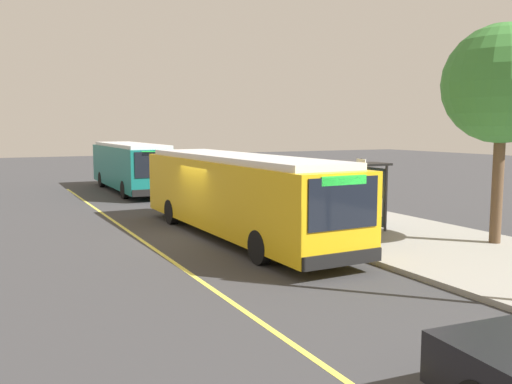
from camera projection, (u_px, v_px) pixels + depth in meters
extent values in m
plane|color=#38383A|center=(202.00, 235.00, 19.85)|extent=(120.00, 120.00, 0.00)
cube|color=gray|center=(337.00, 221.00, 22.54)|extent=(44.00, 6.40, 0.15)
cube|color=#E0D64C|center=(142.00, 241.00, 18.86)|extent=(36.00, 0.14, 0.01)
cube|color=gold|center=(237.00, 194.00, 19.31)|extent=(12.38, 2.83, 2.40)
cube|color=silver|center=(237.00, 158.00, 19.16)|extent=(11.39, 2.55, 0.20)
cube|color=black|center=(344.00, 203.00, 13.85)|extent=(0.09, 2.17, 1.34)
cube|color=black|center=(269.00, 184.00, 19.88)|extent=(10.85, 0.28, 1.06)
cube|color=black|center=(268.00, 219.00, 20.03)|extent=(11.71, 0.29, 0.28)
cube|color=#26D83F|center=(344.00, 180.00, 13.78)|extent=(0.06, 1.40, 0.24)
cube|color=black|center=(343.00, 259.00, 14.01)|extent=(0.14, 2.50, 0.36)
cylinder|color=black|center=(326.00, 239.00, 16.63)|extent=(1.01, 0.30, 1.00)
cylinder|color=black|center=(260.00, 247.00, 15.55)|extent=(1.01, 0.30, 1.00)
cylinder|color=black|center=(223.00, 208.00, 23.22)|extent=(1.01, 0.30, 1.00)
cylinder|color=black|center=(171.00, 212.00, 22.13)|extent=(1.01, 0.30, 1.00)
cube|color=#146B66|center=(130.00, 166.00, 33.39)|extent=(11.12, 2.69, 2.40)
cube|color=silver|center=(130.00, 145.00, 33.24)|extent=(10.23, 2.42, 0.20)
cube|color=black|center=(155.00, 165.00, 28.39)|extent=(0.07, 2.17, 1.34)
cube|color=black|center=(151.00, 161.00, 33.92)|extent=(9.76, 0.16, 1.06)
cube|color=silver|center=(151.00, 181.00, 34.07)|extent=(10.53, 0.16, 0.28)
cube|color=#26D83F|center=(155.00, 153.00, 28.31)|extent=(0.05, 1.40, 0.24)
cube|color=black|center=(156.00, 192.00, 28.54)|extent=(0.11, 2.50, 0.36)
cylinder|color=black|center=(165.00, 188.00, 30.96)|extent=(1.00, 0.29, 1.00)
cylinder|color=black|center=(125.00, 190.00, 29.95)|extent=(1.00, 0.29, 1.00)
cylinder|color=black|center=(136.00, 178.00, 36.99)|extent=(1.00, 0.29, 1.00)
cylinder|color=black|center=(102.00, 179.00, 35.98)|extent=(1.00, 0.29, 1.00)
cylinder|color=#333338|center=(386.00, 198.00, 19.70)|extent=(0.10, 0.10, 2.40)
cylinder|color=#333338|center=(357.00, 201.00, 19.12)|extent=(0.10, 0.10, 2.40)
cylinder|color=#333338|center=(343.00, 191.00, 22.00)|extent=(0.10, 0.10, 2.40)
cylinder|color=#333338|center=(316.00, 193.00, 21.42)|extent=(0.10, 0.10, 2.40)
cube|color=#333338|center=(350.00, 163.00, 20.41)|extent=(2.90, 1.60, 0.08)
cube|color=#4C606B|center=(363.00, 195.00, 20.85)|extent=(2.47, 0.04, 2.16)
cube|color=navy|center=(330.00, 193.00, 21.72)|extent=(0.06, 1.11, 1.82)
cube|color=brown|center=(351.00, 216.00, 20.47)|extent=(1.60, 0.44, 0.06)
cube|color=brown|center=(356.00, 208.00, 20.54)|extent=(1.60, 0.05, 0.44)
cube|color=#333338|center=(340.00, 219.00, 21.13)|extent=(0.08, 0.40, 0.45)
cube|color=#333338|center=(363.00, 225.00, 19.86)|extent=(0.08, 0.40, 0.45)
cylinder|color=#333338|center=(361.00, 203.00, 17.13)|extent=(0.07, 0.07, 2.80)
cube|color=white|center=(361.00, 168.00, 17.00)|extent=(0.44, 0.03, 0.56)
cube|color=red|center=(361.00, 168.00, 16.99)|extent=(0.40, 0.01, 0.16)
cylinder|color=#282D47|center=(377.00, 229.00, 17.90)|extent=(0.14, 0.14, 0.85)
cylinder|color=#282D47|center=(372.00, 230.00, 17.82)|extent=(0.14, 0.14, 0.85)
cube|color=beige|center=(375.00, 207.00, 17.77)|extent=(0.24, 0.40, 0.62)
sphere|color=tan|center=(375.00, 195.00, 17.73)|extent=(0.22, 0.22, 0.22)
cylinder|color=brown|center=(497.00, 186.00, 17.63)|extent=(0.36, 0.36, 3.71)
sphere|color=#387A33|center=(503.00, 84.00, 17.25)|extent=(3.78, 3.78, 3.78)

